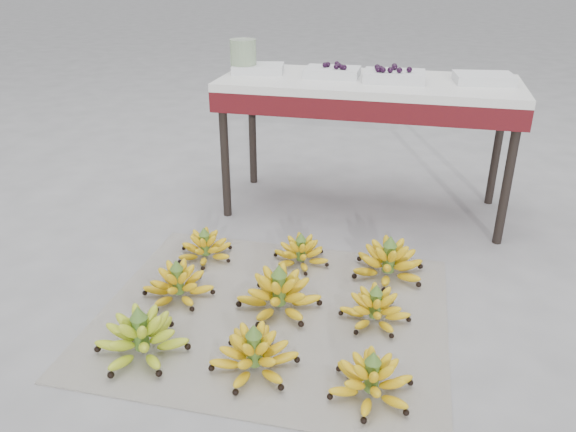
% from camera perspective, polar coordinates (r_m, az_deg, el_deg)
% --- Properties ---
extents(ground, '(60.00, 60.00, 0.00)m').
position_cam_1_polar(ground, '(2.10, 0.98, -9.91)').
color(ground, slate).
rests_on(ground, ground).
extents(newspaper_mat, '(1.26, 1.06, 0.01)m').
position_cam_1_polar(newspaper_mat, '(2.10, -1.52, -9.86)').
color(newspaper_mat, silver).
rests_on(newspaper_mat, ground).
extents(bunch_front_left, '(0.32, 0.32, 0.18)m').
position_cam_1_polar(bunch_front_left, '(1.93, -14.67, -11.86)').
color(bunch_front_left, olive).
rests_on(bunch_front_left, newspaper_mat).
extents(bunch_front_center, '(0.29, 0.29, 0.17)m').
position_cam_1_polar(bunch_front_center, '(1.82, -3.44, -13.83)').
color(bunch_front_center, yellow).
rests_on(bunch_front_center, newspaper_mat).
extents(bunch_front_right, '(0.34, 0.34, 0.16)m').
position_cam_1_polar(bunch_front_right, '(1.75, 8.49, -16.16)').
color(bunch_front_right, yellow).
rests_on(bunch_front_right, newspaper_mat).
extents(bunch_mid_left, '(0.29, 0.29, 0.16)m').
position_cam_1_polar(bunch_mid_left, '(2.19, -11.10, -6.83)').
color(bunch_mid_left, yellow).
rests_on(bunch_mid_left, newspaper_mat).
extents(bunch_mid_center, '(0.36, 0.36, 0.19)m').
position_cam_1_polar(bunch_mid_center, '(2.08, -0.91, -7.90)').
color(bunch_mid_center, yellow).
rests_on(bunch_mid_center, newspaper_mat).
extents(bunch_mid_right, '(0.32, 0.32, 0.15)m').
position_cam_1_polar(bunch_mid_right, '(2.05, 8.84, -9.26)').
color(bunch_mid_right, yellow).
rests_on(bunch_mid_right, newspaper_mat).
extents(bunch_back_left, '(0.30, 0.30, 0.15)m').
position_cam_1_polar(bunch_back_left, '(2.44, -8.42, -3.19)').
color(bunch_back_left, yellow).
rests_on(bunch_back_left, newspaper_mat).
extents(bunch_back_center, '(0.29, 0.29, 0.15)m').
position_cam_1_polar(bunch_back_center, '(2.38, 1.32, -3.77)').
color(bunch_back_center, yellow).
rests_on(bunch_back_center, newspaper_mat).
extents(bunch_back_right, '(0.39, 0.39, 0.18)m').
position_cam_1_polar(bunch_back_right, '(2.32, 10.18, -4.65)').
color(bunch_back_right, yellow).
rests_on(bunch_back_right, newspaper_mat).
extents(vendor_table, '(1.39, 0.56, 0.67)m').
position_cam_1_polar(vendor_table, '(2.75, 8.12, 12.04)').
color(vendor_table, black).
rests_on(vendor_table, ground).
extents(tray_far_left, '(0.27, 0.22, 0.04)m').
position_cam_1_polar(tray_far_left, '(2.86, -3.05, 14.74)').
color(tray_far_left, silver).
rests_on(tray_far_left, vendor_table).
extents(tray_left, '(0.26, 0.19, 0.07)m').
position_cam_1_polar(tray_left, '(2.77, 4.53, 14.40)').
color(tray_left, silver).
rests_on(tray_left, vendor_table).
extents(tray_right, '(0.28, 0.21, 0.07)m').
position_cam_1_polar(tray_right, '(2.70, 10.72, 13.83)').
color(tray_right, silver).
rests_on(tray_right, vendor_table).
extents(tray_far_right, '(0.28, 0.22, 0.04)m').
position_cam_1_polar(tray_far_right, '(2.77, 19.26, 13.07)').
color(tray_far_right, silver).
rests_on(tray_far_right, vendor_table).
extents(glass_jar, '(0.16, 0.16, 0.16)m').
position_cam_1_polar(glass_jar, '(2.85, -4.56, 15.87)').
color(glass_jar, beige).
rests_on(glass_jar, vendor_table).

